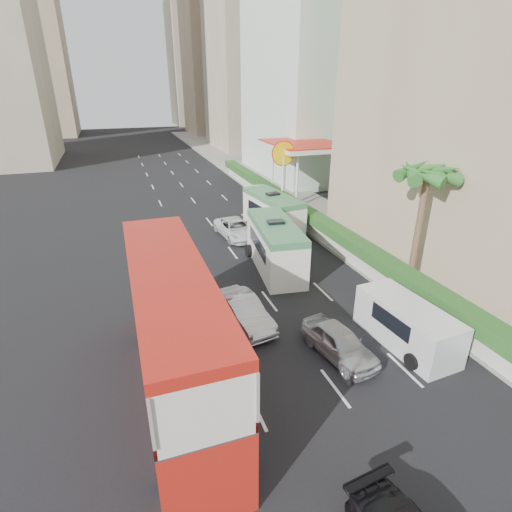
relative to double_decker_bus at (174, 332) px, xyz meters
name	(u,v)px	position (x,y,z in m)	size (l,w,h in m)	color
ground_plane	(320,355)	(6.00, 0.00, -2.53)	(200.00, 200.00, 0.00)	black
double_decker_bus	(174,332)	(0.00, 0.00, 0.00)	(2.50, 11.00, 5.06)	red
car_silver_lane_a	(243,324)	(3.62, 3.40, -2.53)	(1.49, 4.27, 1.41)	#BBBDC2
car_silver_lane_b	(338,355)	(6.72, -0.28, -2.53)	(1.57, 3.91, 1.33)	#BBBDC2
van_asset	(236,237)	(6.70, 14.89, -2.53)	(2.16, 4.69, 1.30)	silver
minibus_near	(275,246)	(7.42, 8.78, -1.05)	(2.23, 6.69, 2.97)	silver
minibus_far	(273,213)	(9.85, 15.38, -1.10)	(2.14, 6.43, 2.85)	silver
panel_van_near	(406,324)	(9.94, -0.46, -1.56)	(1.94, 4.85, 1.94)	silver
panel_van_far	(260,202)	(10.48, 19.99, -1.55)	(1.96, 4.89, 1.96)	silver
sidewalk	(285,194)	(15.00, 25.00, -2.44)	(6.00, 120.00, 0.18)	#99968C
kerb_wall	(307,224)	(12.20, 14.00, -1.85)	(0.30, 44.00, 1.00)	silver
hedge	(308,213)	(12.20, 14.00, -1.00)	(1.10, 44.00, 0.70)	#2D6626
palm_tree	(418,230)	(13.80, 4.00, 0.85)	(0.36, 0.36, 6.40)	brown
shell_station	(303,171)	(16.00, 23.00, 0.22)	(6.50, 8.00, 5.50)	silver
tower_far_a	(217,24)	(23.00, 82.00, 19.47)	(14.00, 14.00, 44.00)	tan
tower_far_b	(197,44)	(23.00, 104.00, 17.47)	(14.00, 14.00, 40.00)	#B5A58E
tower_left_b	(16,15)	(-16.00, 90.00, 20.47)	(16.00, 16.00, 46.00)	tan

